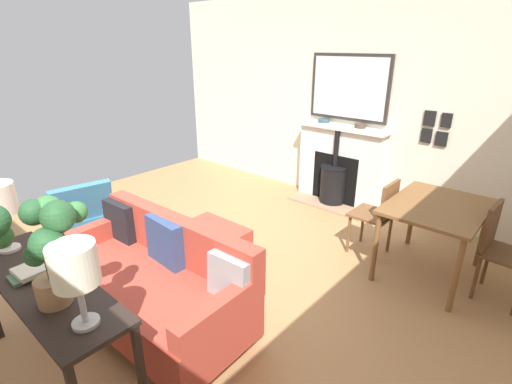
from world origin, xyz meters
TOP-DOWN VIEW (x-y plane):
  - ground_plane at (0.00, 0.00)m, footprint 5.30×5.88m
  - wall_left at (-2.65, 0.00)m, footprint 0.12×5.88m
  - fireplace at (-2.44, 0.26)m, footprint 0.54×1.28m
  - mirror_over_mantel at (-2.56, 0.26)m, footprint 0.04×1.12m
  - mantel_bowl_near at (-2.47, -0.03)m, footprint 0.16×0.16m
  - mantel_bowl_far at (-2.47, 0.52)m, footprint 0.15×0.15m
  - sofa at (0.73, 0.41)m, footprint 0.86×1.77m
  - ottoman at (-0.18, 0.09)m, footprint 0.57×0.70m
  - armchair_accent at (0.57, -1.15)m, footprint 0.77×0.70m
  - console_table at (1.49, 0.42)m, footprint 0.41×1.53m
  - table_lamp_far_end at (1.49, 0.99)m, footprint 0.23×0.23m
  - potted_plant at (1.52, 0.70)m, footprint 0.52×0.40m
  - book_stack at (1.48, 0.30)m, footprint 0.28×0.20m
  - dining_table at (-1.43, 1.87)m, footprint 1.04×0.80m
  - dining_chair_near_fireplace at (-1.43, 1.33)m, footprint 0.40×0.40m
  - dining_chair_by_back_wall at (-1.44, 2.41)m, footprint 0.42×0.42m
  - photo_gallery_row at (-2.57, 1.42)m, footprint 0.02×0.31m

SIDE VIEW (x-z plane):
  - ground_plane at x=0.00m, z-range -0.01..0.00m
  - ottoman at x=-0.18m, z-range 0.04..0.41m
  - sofa at x=0.73m, z-range -0.05..0.78m
  - armchair_accent at x=0.57m, z-range 0.05..0.85m
  - fireplace at x=-2.44m, z-range -0.06..1.04m
  - dining_chair_near_fireplace at x=-1.43m, z-range 0.08..0.93m
  - dining_chair_by_back_wall at x=-1.44m, z-range 0.08..0.95m
  - dining_table at x=-1.43m, z-range 0.27..1.01m
  - console_table at x=1.49m, z-range 0.29..1.06m
  - book_stack at x=1.48m, z-range 0.77..0.82m
  - table_lamp_far_end at x=1.49m, z-range 0.88..1.35m
  - mantel_bowl_near at x=-2.47m, z-range 1.11..1.16m
  - mantel_bowl_far at x=-2.47m, z-range 1.11..1.17m
  - potted_plant at x=1.52m, z-range 0.87..1.53m
  - photo_gallery_row at x=-2.57m, z-range 1.01..1.41m
  - wall_left at x=-2.65m, z-range 0.00..2.79m
  - mirror_over_mantel at x=-2.56m, z-range 1.17..2.02m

